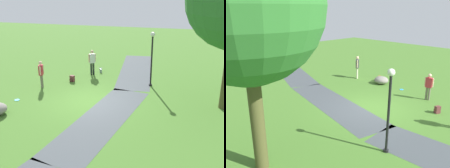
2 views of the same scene
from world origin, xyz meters
TOP-DOWN VIEW (x-y plane):
  - ground_plane at (0.00, 0.00)m, footprint 48.00×48.00m
  - footpath_segment_near at (-6.01, 1.68)m, footprint 8.13×2.72m
  - footpath_segment_mid at (1.90, 1.15)m, footprint 8.27×3.75m
  - lamp_post at (-3.17, 2.98)m, footprint 0.28×0.28m
  - woman_with_handbag at (-4.47, -1.13)m, footprint 0.40×0.44m
  - man_near_boulder at (-1.50, -3.48)m, footprint 0.51×0.32m
  - handbag_on_grass at (-5.10, -0.71)m, footprint 0.36×0.36m
  - spare_backpack_on_lawn at (-2.83, -2.02)m, footprint 0.33×0.34m
  - frisbee_on_grass at (0.65, -4.00)m, footprint 0.27×0.27m

SIDE VIEW (x-z plane):
  - ground_plane at x=0.00m, z-range 0.00..0.00m
  - footpath_segment_near at x=-6.01m, z-range 0.00..0.01m
  - footpath_segment_mid at x=1.90m, z-range 0.00..0.01m
  - frisbee_on_grass at x=0.65m, z-range 0.00..0.02m
  - handbag_on_grass at x=-5.10m, z-range -0.01..0.29m
  - spare_backpack_on_lawn at x=-2.83m, z-range -0.01..0.39m
  - man_near_boulder at x=-1.50m, z-range 0.13..1.78m
  - woman_with_handbag at x=-4.47m, z-range 0.14..1.86m
  - lamp_post at x=-3.17m, z-range 0.40..3.76m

